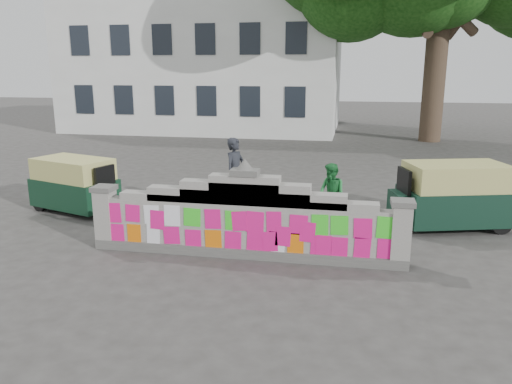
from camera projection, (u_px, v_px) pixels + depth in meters
ground at (245, 256)px, 10.16m from camera, size 100.00×100.00×0.00m
parapet_wall at (245, 221)px, 9.98m from camera, size 6.48×0.44×2.01m
building at (210, 63)px, 31.43m from camera, size 16.00×10.00×8.90m
cyclist_bike at (236, 196)px, 12.76m from camera, size 2.12×1.47×1.05m
cyclist_rider at (235, 183)px, 12.67m from camera, size 0.66×0.77×1.79m
pedestrian at (331, 194)px, 12.09m from camera, size 0.91×0.92×1.50m
rickshaw_left at (76, 184)px, 13.19m from camera, size 2.64×1.81×1.42m
rickshaw_right at (452, 195)px, 11.76m from camera, size 2.91×1.93×1.56m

